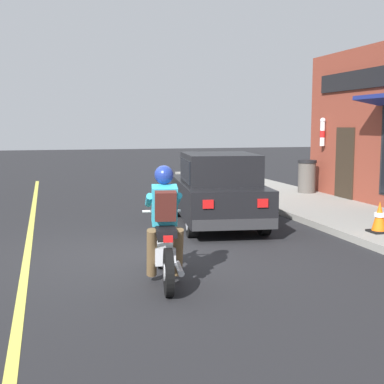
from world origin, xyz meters
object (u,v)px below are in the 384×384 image
at_px(motorcycle_with_rider, 164,233).
at_px(traffic_cone, 379,217).
at_px(car_hatchback, 218,190).
at_px(trash_bin, 307,176).

xyz_separation_m(motorcycle_with_rider, traffic_cone, (4.51, 1.58, -0.25)).
relative_size(car_hatchback, trash_bin, 4.04).
bearing_deg(motorcycle_with_rider, traffic_cone, 19.27).
relative_size(traffic_cone, trash_bin, 0.61).
bearing_deg(car_hatchback, traffic_cone, -41.10).
height_order(motorcycle_with_rider, traffic_cone, motorcycle_with_rider).
bearing_deg(trash_bin, car_hatchback, -137.60).
relative_size(motorcycle_with_rider, traffic_cone, 3.36).
height_order(motorcycle_with_rider, car_hatchback, motorcycle_with_rider).
bearing_deg(trash_bin, motorcycle_with_rider, -128.99).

